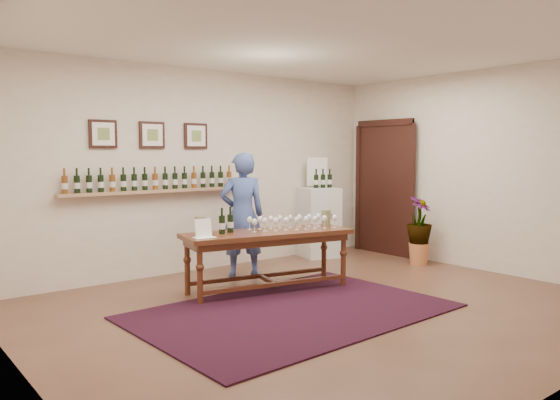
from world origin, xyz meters
TOP-DOWN VIEW (x-y plane):
  - ground at (0.00, 0.00)m, footprint 6.00×6.00m
  - room_shell at (2.11, 1.86)m, footprint 6.00×6.00m
  - rug at (-0.39, 0.09)m, footprint 3.25×2.22m
  - tasting_table at (-0.06, 0.96)m, footprint 2.12×1.05m
  - table_glasses at (0.31, 0.94)m, footprint 1.23×0.64m
  - table_bottles at (-0.53, 1.14)m, footprint 0.32×0.24m
  - pitcher_left at (-0.88, 1.13)m, footprint 0.18×0.18m
  - pitcher_right at (0.81, 0.87)m, footprint 0.14×0.14m
  - menu_card at (-0.91, 1.03)m, footprint 0.25×0.20m
  - display_pedestal at (1.88, 2.18)m, footprint 0.67×0.67m
  - pedestal_bottles at (1.91, 2.11)m, footprint 0.29×0.14m
  - info_sign at (1.97, 2.31)m, footprint 0.35×0.11m
  - potted_plant at (2.61, 0.78)m, footprint 0.58×0.58m
  - person at (0.15, 1.79)m, footprint 0.71×0.60m

SIDE VIEW (x-z plane):
  - ground at x=0.00m, z-range 0.00..0.00m
  - rug at x=-0.39m, z-range 0.00..0.02m
  - potted_plant at x=2.61m, z-range 0.07..0.94m
  - display_pedestal at x=1.88m, z-range 0.00..1.10m
  - tasting_table at x=-0.06m, z-range 0.25..0.97m
  - table_glasses at x=0.31m, z-range 0.72..0.89m
  - pitcher_right at x=0.81m, z-range 0.72..0.92m
  - menu_card at x=-0.91m, z-range 0.72..0.93m
  - person at x=0.15m, z-range 0.00..1.66m
  - pitcher_left at x=-0.88m, z-range 0.72..0.94m
  - table_bottles at x=-0.53m, z-range 0.72..1.03m
  - room_shell at x=2.11m, z-range -1.88..4.12m
  - pedestal_bottles at x=1.91m, z-range 1.10..1.38m
  - info_sign at x=1.97m, z-range 1.10..1.60m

